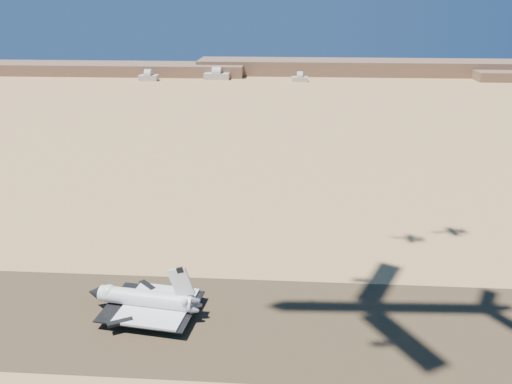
# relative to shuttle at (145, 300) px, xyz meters

# --- Properties ---
(ground) EXTENTS (1200.00, 1200.00, 0.00)m
(ground) POSITION_rel_shuttle_xyz_m (13.85, -3.01, -4.80)
(ground) COLOR tan
(ground) RESTS_ON ground
(runway) EXTENTS (600.00, 50.00, 0.06)m
(runway) POSITION_rel_shuttle_xyz_m (13.85, -3.01, -4.77)
(runway) COLOR #473823
(runway) RESTS_ON ground
(ridgeline) EXTENTS (960.00, 90.00, 18.00)m
(ridgeline) POSITION_rel_shuttle_xyz_m (79.16, 524.30, 2.83)
(ridgeline) COLOR brown
(ridgeline) RESTS_ON ground
(hangars) EXTENTS (200.50, 29.50, 30.00)m
(hangars) POSITION_rel_shuttle_xyz_m (-50.15, 475.43, 0.03)
(hangars) COLOR beige
(hangars) RESTS_ON ground
(shuttle) EXTENTS (36.36, 25.32, 17.86)m
(shuttle) POSITION_rel_shuttle_xyz_m (0.00, 0.00, 0.00)
(shuttle) COLOR white
(shuttle) RESTS_ON runway
(crew_a) EXTENTS (0.40, 0.59, 1.60)m
(crew_a) POSITION_rel_shuttle_xyz_m (7.12, -7.98, -3.94)
(crew_a) COLOR orange
(crew_a) RESTS_ON runway
(crew_b) EXTENTS (0.49, 0.84, 1.73)m
(crew_b) POSITION_rel_shuttle_xyz_m (4.66, -5.14, -3.88)
(crew_b) COLOR orange
(crew_b) RESTS_ON runway
(crew_c) EXTENTS (1.25, 0.88, 1.93)m
(crew_c) POSITION_rel_shuttle_xyz_m (6.95, -6.97, -3.78)
(crew_c) COLOR orange
(crew_c) RESTS_ON runway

